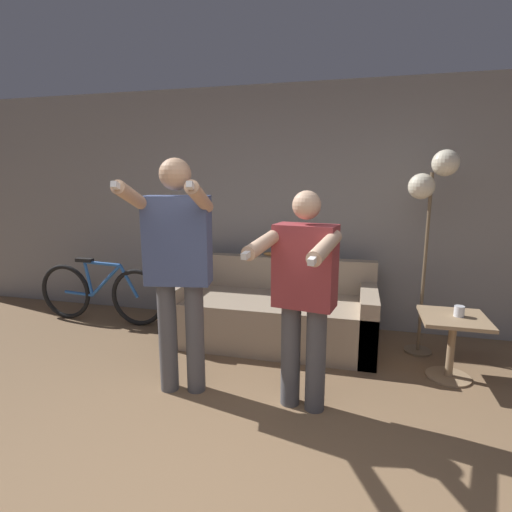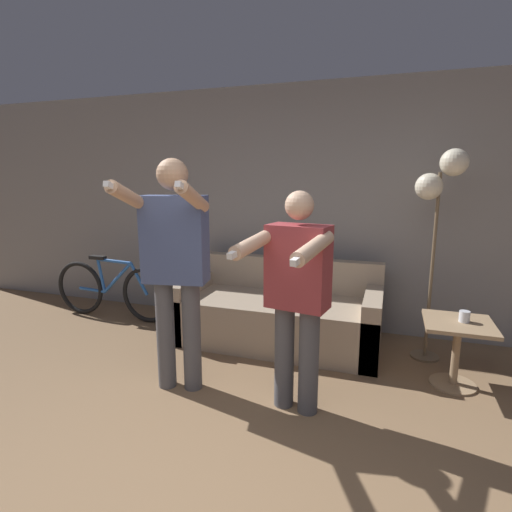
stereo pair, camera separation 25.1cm
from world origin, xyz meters
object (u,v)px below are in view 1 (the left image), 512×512
cat (289,250)px  floor_lamp (432,189)px  cup (459,311)px  bicycle (101,293)px  couch (273,315)px  person_right (304,289)px  person_left (178,260)px  side_table (452,334)px

cat → floor_lamp: bearing=-11.2°
cup → floor_lamp: bearing=114.0°
cat → bicycle: bearing=-172.2°
couch → floor_lamp: floor_lamp is taller
person_right → floor_lamp: floor_lamp is taller
person_right → floor_lamp: bearing=61.3°
cat → floor_lamp: 1.49m
person_right → cup: bearing=42.6°
person_left → cup: size_ratio=20.35×
person_left → floor_lamp: 2.29m
cup → side_table: bearing=-162.8°
couch → person_right: person_right is taller
couch → person_left: bearing=-113.2°
person_left → cup: (2.09, 0.75, -0.46)m
floor_lamp → bicycle: 3.62m
bicycle → couch: bearing=-1.3°
floor_lamp → side_table: floor_lamp is taller
cat → couch: bearing=-104.7°
person_left → cup: bearing=9.3°
person_left → floor_lamp: floor_lamp is taller
cat → cup: size_ratio=5.27×
couch → bicycle: 2.02m
side_table → cup: bearing=17.2°
couch → cat: 0.70m
person_left → couch: bearing=56.5°
person_right → floor_lamp: (0.96, 1.21, 0.65)m
person_left → bicycle: 2.06m
person_right → cup: (1.16, 0.75, -0.31)m
bicycle → person_right: bearing=-25.6°
person_left → floor_lamp: bearing=22.3°
floor_lamp → cup: bearing=-66.0°
cat → floor_lamp: floor_lamp is taller
couch → floor_lamp: (1.40, 0.07, 1.25)m
floor_lamp → bicycle: floor_lamp is taller
couch → person_left: 1.45m
cat → cup: (1.52, -0.72, -0.31)m
floor_lamp → bicycle: bearing=-179.5°
floor_lamp → cup: size_ratio=21.51×
person_right → floor_lamp: size_ratio=0.83×
person_left → cat: (0.57, 1.46, -0.16)m
side_table → bicycle: bearing=173.0°
couch → person_right: bearing=-68.7°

